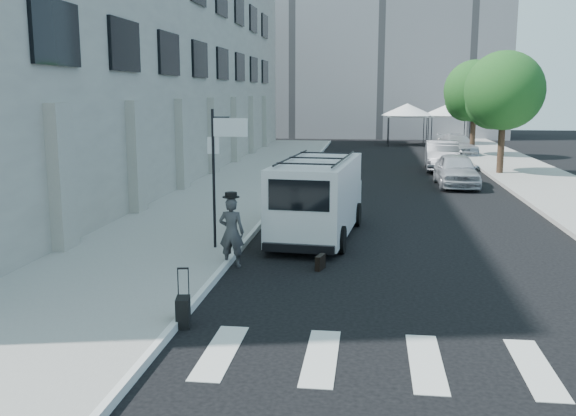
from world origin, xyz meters
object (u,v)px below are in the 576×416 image
(parked_car_c, at_px, (457,145))
(parked_car_a, at_px, (456,170))
(suitcase, at_px, (183,312))
(cargo_van, at_px, (318,197))
(briefcase, at_px, (320,262))
(parked_car_b, at_px, (442,156))
(businessman, at_px, (232,232))

(parked_car_c, bearing_deg, parked_car_a, -104.62)
(suitcase, xyz_separation_m, cargo_van, (1.75, 7.52, 0.86))
(suitcase, bearing_deg, briefcase, 51.93)
(briefcase, xyz_separation_m, parked_car_b, (4.81, 19.90, 0.60))
(businessman, bearing_deg, parked_car_b, -105.54)
(cargo_van, bearing_deg, briefcase, -79.18)
(briefcase, xyz_separation_m, suitcase, (-2.09, -4.00, 0.10))
(suitcase, bearing_deg, parked_car_b, 63.42)
(parked_car_a, relative_size, parked_car_b, 0.91)
(parked_car_a, bearing_deg, parked_car_c, 82.36)
(suitcase, relative_size, cargo_van, 0.17)
(suitcase, bearing_deg, parked_car_a, 58.59)
(businessman, height_order, briefcase, businessman)
(parked_car_a, bearing_deg, cargo_van, -116.45)
(businessman, distance_m, briefcase, 2.19)
(businessman, relative_size, briefcase, 3.75)
(briefcase, relative_size, suitcase, 0.43)
(businessman, height_order, suitcase, businessman)
(briefcase, relative_size, parked_car_c, 0.09)
(businessman, distance_m, parked_car_c, 29.38)
(parked_car_b, xyz_separation_m, parked_car_c, (1.80, 8.17, -0.09))
(parked_car_b, bearing_deg, cargo_van, -104.80)
(cargo_van, height_order, parked_car_a, cargo_van)
(parked_car_a, bearing_deg, parked_car_b, 89.67)
(cargo_van, distance_m, parked_car_b, 17.17)
(cargo_van, distance_m, parked_car_a, 11.71)
(briefcase, distance_m, cargo_van, 3.67)
(parked_car_a, height_order, parked_car_c, parked_car_a)
(businessman, height_order, parked_car_b, businessman)
(briefcase, distance_m, parked_car_b, 20.48)
(parked_car_a, bearing_deg, businessman, -116.52)
(briefcase, bearing_deg, businessman, -166.22)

